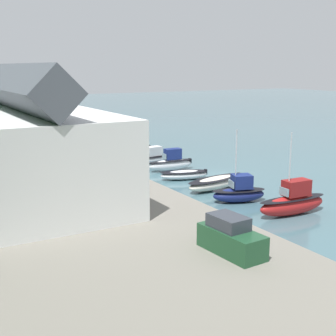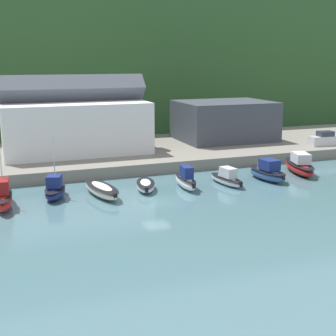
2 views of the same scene
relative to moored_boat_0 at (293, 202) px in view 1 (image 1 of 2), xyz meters
The scene contains 14 objects.
ground_plane 15.10m from the moored_boat_0, 13.60° to the right, with size 320.00×320.00×0.00m, color #476B75.
quay_promenade 23.44m from the moored_boat_0, 51.34° to the left, with size 131.85×21.92×1.47m.
harbor_clubhouse 22.10m from the moored_boat_0, 61.63° to the left, with size 20.00×12.14×10.72m.
moored_boat_0 is the anchor object (origin of this frame).
moored_boat_1 5.36m from the moored_boat_0, 16.24° to the left, with size 3.36×5.27×6.60m.
moored_boat_2 9.93m from the moored_boat_0, ahead, with size 3.52×7.60×1.24m.
moored_boat_3 15.05m from the moored_boat_0, ahead, with size 3.31×5.64×0.98m.
moored_boat_4 19.46m from the moored_boat_0, ahead, with size 1.74×5.65×2.59m.
moored_boat_5 24.55m from the moored_boat_0, ahead, with size 2.51×5.97×2.07m.
moored_boat_6 30.12m from the moored_boat_0, ahead, with size 3.14×6.30×2.58m.
moored_boat_7 35.87m from the moored_boat_0, ahead, with size 4.47×8.38×2.69m.
parked_car_0 47.47m from the moored_boat_0, 12.80° to the left, with size 4.32×2.09×2.16m.
parked_car_3 13.49m from the moored_boat_0, 120.39° to the left, with size 4.32×2.09×2.16m.
pickup_truck_0 53.08m from the moored_boat_0, 10.54° to the left, with size 4.93×2.54×1.90m.
Camera 1 is at (-41.57, 30.79, 11.93)m, focal length 50.00 mm.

